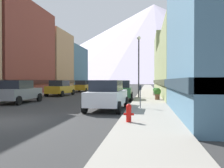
# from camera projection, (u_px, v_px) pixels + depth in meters

# --- Properties ---
(ground_plane) EXTENTS (400.00, 400.00, 0.00)m
(ground_plane) POSITION_uv_depth(u_px,v_px,m) (1.00, 122.00, 9.93)
(ground_plane) COLOR #313131
(sidewalk_left) EXTENTS (2.50, 100.00, 0.15)m
(sidewalk_left) POSITION_uv_depth(u_px,v_px,m) (83.00, 89.00, 45.46)
(sidewalk_left) COLOR gray
(sidewalk_left) RESTS_ON ground
(sidewalk_right) EXTENTS (2.50, 100.00, 0.15)m
(sidewalk_right) POSITION_uv_depth(u_px,v_px,m) (148.00, 90.00, 43.60)
(sidewalk_right) COLOR gray
(sidewalk_right) RESTS_ON ground
(storefront_left_1) EXTENTS (8.11, 12.43, 11.34)m
(storefront_left_1) POSITION_uv_depth(u_px,v_px,m) (6.00, 51.00, 29.40)
(storefront_left_1) COLOR brown
(storefront_left_1) RESTS_ON ground
(storefront_left_2) EXTENTS (8.50, 8.48, 10.09)m
(storefront_left_2) POSITION_uv_depth(u_px,v_px,m) (43.00, 63.00, 40.37)
(storefront_left_2) COLOR tan
(storefront_left_2) RESTS_ON ground
(storefront_left_3) EXTENTS (8.38, 10.42, 8.93)m
(storefront_left_3) POSITION_uv_depth(u_px,v_px,m) (63.00, 69.00, 49.79)
(storefront_left_3) COLOR slate
(storefront_left_3) RESTS_ON ground
(storefront_right_1) EXTENTS (6.97, 9.76, 6.79)m
(storefront_right_1) POSITION_uv_depth(u_px,v_px,m) (200.00, 64.00, 20.85)
(storefront_right_1) COLOR #8C9966
(storefront_right_1) RESTS_ON ground
(storefront_right_2) EXTENTS (8.32, 9.48, 6.07)m
(storefront_right_2) POSITION_uv_depth(u_px,v_px,m) (189.00, 72.00, 30.38)
(storefront_right_2) COLOR #8C9966
(storefront_right_2) RESTS_ON ground
(storefront_right_3) EXTENTS (7.69, 9.85, 9.49)m
(storefront_right_3) POSITION_uv_depth(u_px,v_px,m) (177.00, 64.00, 40.04)
(storefront_right_3) COLOR #8C9966
(storefront_right_3) RESTS_ON ground
(car_left_0) EXTENTS (2.09, 4.41, 1.78)m
(car_left_0) POSITION_uv_depth(u_px,v_px,m) (18.00, 92.00, 18.24)
(car_left_0) COLOR slate
(car_left_0) RESTS_ON ground
(car_left_1) EXTENTS (2.25, 4.48, 1.78)m
(car_left_1) POSITION_uv_depth(u_px,v_px,m) (60.00, 88.00, 27.02)
(car_left_1) COLOR #B28419
(car_left_1) RESTS_ON ground
(car_left_2) EXTENTS (2.20, 4.46, 1.78)m
(car_left_2) POSITION_uv_depth(u_px,v_px,m) (82.00, 86.00, 36.21)
(car_left_2) COLOR #B28419
(car_left_2) RESTS_ON ground
(car_right_0) EXTENTS (2.19, 4.46, 1.78)m
(car_right_0) POSITION_uv_depth(u_px,v_px,m) (107.00, 95.00, 13.95)
(car_right_0) COLOR silver
(car_right_0) RESTS_ON ground
(car_right_1) EXTENTS (2.24, 4.48, 1.78)m
(car_right_1) POSITION_uv_depth(u_px,v_px,m) (121.00, 90.00, 21.16)
(car_right_1) COLOR #265933
(car_right_1) RESTS_ON ground
(car_driving_0) EXTENTS (2.06, 4.40, 1.78)m
(car_driving_0) POSITION_uv_depth(u_px,v_px,m) (105.00, 85.00, 42.99)
(car_driving_0) COLOR silver
(car_driving_0) RESTS_ON ground
(fire_hydrant_near) EXTENTS (0.40, 0.22, 0.70)m
(fire_hydrant_near) POSITION_uv_depth(u_px,v_px,m) (129.00, 112.00, 9.05)
(fire_hydrant_near) COLOR red
(fire_hydrant_near) RESTS_ON sidewalk_right
(parking_meter_near) EXTENTS (0.14, 0.10, 1.33)m
(parking_meter_near) POSITION_uv_depth(u_px,v_px,m) (140.00, 93.00, 13.78)
(parking_meter_near) COLOR #595960
(parking_meter_near) RESTS_ON sidewalk_right
(potted_plant_0) EXTENTS (0.61, 0.61, 1.00)m
(potted_plant_0) POSITION_uv_depth(u_px,v_px,m) (157.00, 93.00, 19.78)
(potted_plant_0) COLOR brown
(potted_plant_0) RESTS_ON sidewalk_right
(potted_plant_2) EXTENTS (0.46, 0.46, 0.83)m
(potted_plant_2) POSITION_uv_depth(u_px,v_px,m) (155.00, 91.00, 25.64)
(potted_plant_2) COLOR gray
(potted_plant_2) RESTS_ON sidewalk_right
(streetlamp_right) EXTENTS (0.36, 0.36, 5.86)m
(streetlamp_right) POSITION_uv_depth(u_px,v_px,m) (139.00, 57.00, 22.28)
(streetlamp_right) COLOR black
(streetlamp_right) RESTS_ON sidewalk_right
(mountain_backdrop) EXTENTS (296.95, 296.95, 88.01)m
(mountain_backdrop) POSITION_uv_depth(u_px,v_px,m) (154.00, 43.00, 264.37)
(mountain_backdrop) COLOR silver
(mountain_backdrop) RESTS_ON ground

